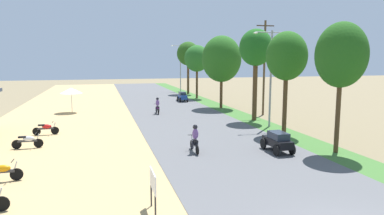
{
  "coord_description": "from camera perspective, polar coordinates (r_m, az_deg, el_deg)",
  "views": [
    {
      "loc": [
        -7.31,
        -7.75,
        5.47
      ],
      "look_at": [
        -0.48,
        18.03,
        1.74
      ],
      "focal_mm": 32.37,
      "sensor_mm": 36.0,
      "label": 1
    }
  ],
  "objects": [
    {
      "name": "vendor_umbrella",
      "position": [
        37.28,
        -19.29,
        2.65
      ],
      "size": [
        2.2,
        2.2,
        2.52
      ],
      "color": "#99999E",
      "rests_on": "dirt_shoulder"
    },
    {
      "name": "car_hatchback_blue",
      "position": [
        44.35,
        -1.59,
        1.84
      ],
      "size": [
        1.04,
        2.0,
        1.23
      ],
      "color": "navy",
      "rests_on": "road_strip"
    },
    {
      "name": "median_tree_second",
      "position": [
        25.84,
        15.33,
        8.08
      ],
      "size": [
        2.93,
        2.93,
        7.39
      ],
      "color": "#4C351E",
      "rests_on": "median_strip"
    },
    {
      "name": "median_tree_sixth",
      "position": [
        54.28,
        -0.65,
        8.82
      ],
      "size": [
        3.46,
        3.46,
        8.11
      ],
      "color": "#4C351E",
      "rests_on": "median_strip"
    },
    {
      "name": "median_tree_nearest",
      "position": [
        21.47,
        23.38,
        7.87
      ],
      "size": [
        2.89,
        2.89,
        7.51
      ],
      "color": "#4C351E",
      "rests_on": "median_strip"
    },
    {
      "name": "car_sedan_black",
      "position": [
        20.92,
        13.92,
        -5.34
      ],
      "size": [
        1.1,
        2.26,
        1.19
      ],
      "color": "black",
      "rests_on": "road_strip"
    },
    {
      "name": "motorbike_foreground_rider",
      "position": [
        20.19,
        0.45,
        -5.25
      ],
      "size": [
        0.54,
        1.8,
        1.66
      ],
      "color": "black",
      "rests_on": "road_strip"
    },
    {
      "name": "median_tree_third",
      "position": [
        31.06,
        10.48,
        9.49
      ],
      "size": [
        2.9,
        2.9,
        8.04
      ],
      "color": "#4C351E",
      "rests_on": "median_strip"
    },
    {
      "name": "motorbike_ahead_second",
      "position": [
        34.54,
        -5.72,
        0.24
      ],
      "size": [
        0.54,
        1.8,
        1.66
      ],
      "color": "black",
      "rests_on": "road_strip"
    },
    {
      "name": "median_tree_fourth",
      "position": [
        38.62,
        4.89,
        7.96
      ],
      "size": [
        4.35,
        4.35,
        7.99
      ],
      "color": "#4C351E",
      "rests_on": "median_strip"
    },
    {
      "name": "parked_motorbike_third",
      "position": [
        23.46,
        -25.42,
        -4.92
      ],
      "size": [
        1.8,
        0.54,
        0.94
      ],
      "color": "black",
      "rests_on": "dirt_shoulder"
    },
    {
      "name": "median_tree_fifth",
      "position": [
        48.07,
        0.82,
        8.05
      ],
      "size": [
        3.47,
        3.47,
        7.34
      ],
      "color": "#4C351E",
      "rests_on": "median_strip"
    },
    {
      "name": "streetlamp_near",
      "position": [
        28.28,
        12.86,
        5.74
      ],
      "size": [
        3.16,
        0.2,
        7.64
      ],
      "color": "gray",
      "rests_on": "median_strip"
    },
    {
      "name": "parked_motorbike_fourth",
      "position": [
        27.09,
        -22.91,
        -3.13
      ],
      "size": [
        1.8,
        0.54,
        0.94
      ],
      "color": "black",
      "rests_on": "dirt_shoulder"
    },
    {
      "name": "parked_motorbike_second",
      "position": [
        17.76,
        -28.86,
        -9.13
      ],
      "size": [
        1.8,
        0.54,
        0.94
      ],
      "color": "black",
      "rests_on": "dirt_shoulder"
    },
    {
      "name": "utility_pole_near",
      "position": [
        34.51,
        11.81,
        6.62
      ],
      "size": [
        1.8,
        0.2,
        9.14
      ],
      "color": "brown",
      "rests_on": "ground"
    },
    {
      "name": "street_signboard",
      "position": [
        12.59,
        -6.45,
        -12.36
      ],
      "size": [
        0.06,
        1.3,
        1.5
      ],
      "color": "#262628",
      "rests_on": "dirt_shoulder"
    },
    {
      "name": "streetlamp_mid",
      "position": [
        58.64,
        -1.92,
        7.09
      ],
      "size": [
        3.16,
        0.2,
        7.86
      ],
      "color": "gray",
      "rests_on": "median_strip"
    }
  ]
}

